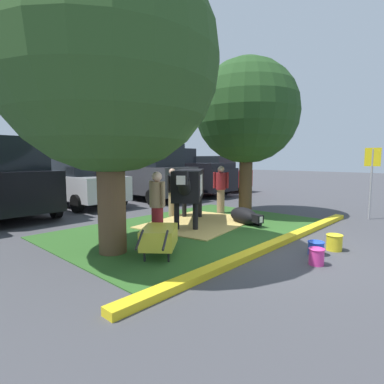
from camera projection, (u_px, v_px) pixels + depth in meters
ground_plane at (261, 248)px, 6.42m from camera, size 80.00×80.00×0.00m
grass_island at (193, 228)px, 8.23m from camera, size 7.11×4.61×0.02m
curb_yellow at (277, 243)px, 6.56m from camera, size 8.31×0.24×0.12m
hay_bedding at (200, 223)px, 8.81m from camera, size 3.54×2.88×0.04m
shade_tree_left at (108, 62)px, 5.65m from camera, size 4.20×4.20×5.79m
shade_tree_right at (247, 112)px, 9.91m from camera, size 3.39×3.39×5.11m
cow_holstein at (189, 185)px, 8.55m from camera, size 2.69×2.23×1.60m
calf_lying at (244, 216)px, 8.70m from camera, size 0.81×1.33×0.48m
person_handler at (221, 188)px, 10.33m from camera, size 0.36×0.44×1.63m
person_visitor_near at (157, 205)px, 6.69m from camera, size 0.34×0.53×1.59m
person_visitor_far at (172, 191)px, 9.77m from camera, size 0.53×0.34×1.56m
wheelbarrow at (159, 237)px, 5.78m from camera, size 1.42×1.28×0.63m
parking_sign at (372, 169)px, 9.28m from camera, size 0.08×0.44×2.20m
bucket_pink at (316, 256)px, 5.38m from camera, size 0.28×0.28×0.30m
bucket_blue at (316, 248)px, 5.94m from camera, size 0.32×0.32×0.26m
bucket_yellow at (334, 242)px, 6.22m from camera, size 0.33×0.33×0.33m
suv_black at (5, 177)px, 9.83m from camera, size 2.14×4.61×2.52m
hatchback_white at (81, 181)px, 12.13m from camera, size 2.04×4.41×2.02m
suv_dark_grey at (147, 172)px, 13.93m from camera, size 2.14×4.61×2.52m
pickup_truck_black at (184, 173)px, 16.09m from camera, size 2.24×5.41×2.42m
sedan_red at (212, 174)px, 17.95m from camera, size 2.04×4.41×2.02m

